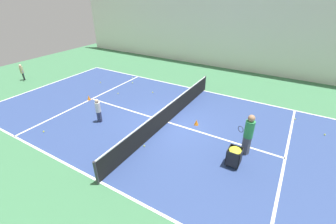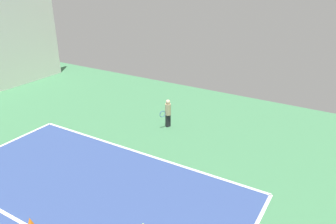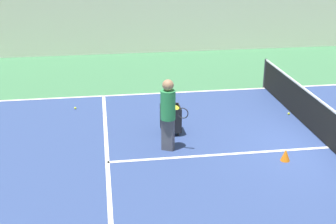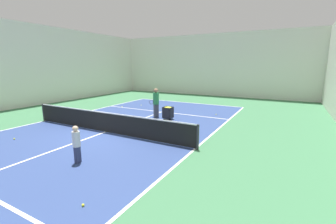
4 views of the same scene
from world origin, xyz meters
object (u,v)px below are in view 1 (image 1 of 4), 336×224
(player_near_baseline, at_px, (22,71))
(training_cone_0, at_px, (196,122))
(coach_at_net, at_px, (249,132))
(child_midcourt, at_px, (98,109))
(tennis_net, at_px, (168,113))
(ball_cart, at_px, (235,154))
(training_cone_1, at_px, (89,98))

(player_near_baseline, relative_size, training_cone_0, 4.07)
(coach_at_net, height_order, child_midcourt, coach_at_net)
(tennis_net, bearing_deg, child_midcourt, -60.63)
(player_near_baseline, relative_size, coach_at_net, 0.66)
(player_near_baseline, distance_m, training_cone_0, 13.98)
(ball_cart, relative_size, training_cone_1, 2.66)
(training_cone_1, bearing_deg, tennis_net, 91.99)
(coach_at_net, relative_size, training_cone_0, 6.14)
(child_midcourt, xyz_separation_m, ball_cart, (-0.27, 6.94, -0.19))
(child_midcourt, xyz_separation_m, training_cone_1, (-1.55, -2.52, -0.60))
(training_cone_1, bearing_deg, training_cone_0, 95.87)
(ball_cart, distance_m, training_cone_0, 3.21)
(tennis_net, xyz_separation_m, child_midcourt, (1.75, -3.10, 0.22))
(coach_at_net, height_order, ball_cart, coach_at_net)
(ball_cart, height_order, training_cone_1, ball_cart)
(player_near_baseline, xyz_separation_m, training_cone_0, (-0.76, 13.95, -0.55))
(player_near_baseline, relative_size, ball_cart, 1.54)
(tennis_net, xyz_separation_m, ball_cart, (1.48, 3.84, 0.03))
(training_cone_0, bearing_deg, player_near_baseline, -86.88)
(coach_at_net, bearing_deg, training_cone_1, 25.64)
(tennis_net, distance_m, player_near_baseline, 12.59)
(ball_cart, bearing_deg, tennis_net, -111.01)
(tennis_net, bearing_deg, ball_cart, 68.99)
(player_near_baseline, bearing_deg, coach_at_net, 24.20)
(coach_at_net, distance_m, child_midcourt, 7.27)
(coach_at_net, distance_m, training_cone_0, 3.01)
(ball_cart, bearing_deg, training_cone_1, -97.70)
(player_near_baseline, xyz_separation_m, ball_cart, (1.24, 16.42, -0.14))
(child_midcourt, height_order, training_cone_0, child_midcourt)
(coach_at_net, bearing_deg, tennis_net, 20.51)
(player_near_baseline, height_order, training_cone_1, player_near_baseline)
(coach_at_net, xyz_separation_m, child_midcourt, (1.26, -7.16, -0.31))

